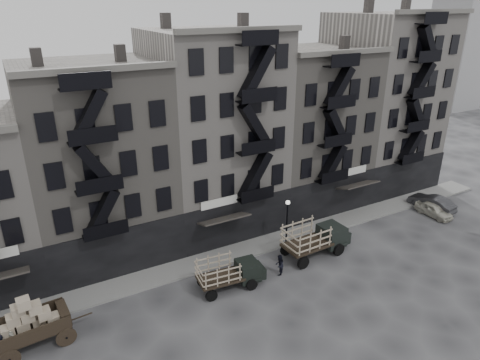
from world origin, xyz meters
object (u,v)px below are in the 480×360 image
pedestrian_west (3,347)px  wagon (29,318)px  car_far (432,203)px  stake_truck_west (229,271)px  stake_truck_east (315,236)px  car_east (434,210)px  pedestrian_mid (279,265)px

pedestrian_west → wagon: bearing=-14.8°
wagon → car_far: bearing=-3.2°
wagon → car_far: 36.06m
car_far → stake_truck_west: bearing=-3.1°
wagon → stake_truck_east: bearing=-4.8°
car_east → pedestrian_mid: bearing=-178.8°
stake_truck_east → car_far: bearing=1.3°
car_far → pedestrian_mid: (-19.21, -1.82, 0.08)m
stake_truck_east → pedestrian_west: bearing=178.4°
wagon → car_east: 35.13m
wagon → pedestrian_west: wagon is taller
stake_truck_east → pedestrian_west: 22.42m
car_far → pedestrian_west: size_ratio=2.62×
stake_truck_west → stake_truck_east: size_ratio=0.84×
wagon → car_far: (36.03, 0.74, -1.31)m
pedestrian_mid → stake_truck_west: bearing=-49.8°
pedestrian_west → stake_truck_west: bearing=-28.2°
wagon → pedestrian_mid: (16.82, -1.08, -1.23)m
stake_truck_east → car_far: (15.16, 0.89, -0.93)m
car_east → car_far: size_ratio=0.81×
stake_truck_east → car_far: 15.21m
stake_truck_east → pedestrian_west: (-22.41, -0.18, -0.82)m
car_east → pedestrian_west: bearing=178.8°
wagon → pedestrian_west: bearing=-172.3°
car_east → pedestrian_mid: (-18.28, -0.82, 0.20)m
car_east → pedestrian_west: size_ratio=2.11×
stake_truck_east → car_far: stake_truck_east is taller
stake_truck_west → stake_truck_east: stake_truck_east is taller
wagon → stake_truck_west: (12.81, -0.66, -0.66)m
stake_truck_west → car_east: 22.30m
stake_truck_east → pedestrian_west: size_ratio=3.45×
pedestrian_mid → pedestrian_west: bearing=-46.2°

